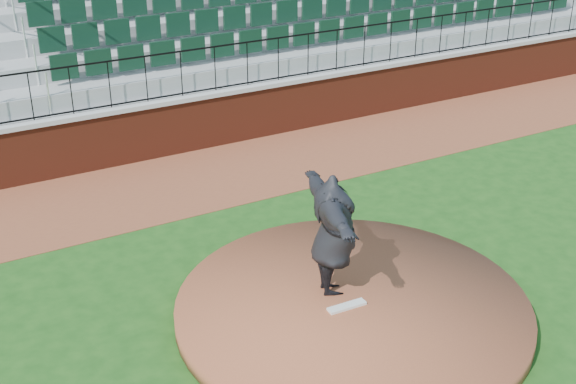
# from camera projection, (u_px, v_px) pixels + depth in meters

# --- Properties ---
(ground) EXTENTS (90.00, 90.00, 0.00)m
(ground) POSITION_uv_depth(u_px,v_px,m) (336.00, 304.00, 11.71)
(ground) COLOR #194614
(ground) RESTS_ON ground
(warning_track) EXTENTS (34.00, 3.20, 0.01)m
(warning_track) POSITION_uv_depth(u_px,v_px,m) (197.00, 178.00, 15.96)
(warning_track) COLOR brown
(warning_track) RESTS_ON ground
(field_wall) EXTENTS (34.00, 0.35, 1.20)m
(field_wall) POSITION_uv_depth(u_px,v_px,m) (168.00, 128.00, 16.96)
(field_wall) COLOR maroon
(field_wall) RESTS_ON ground
(wall_cap) EXTENTS (34.00, 0.45, 0.10)m
(wall_cap) POSITION_uv_depth(u_px,v_px,m) (166.00, 101.00, 16.68)
(wall_cap) COLOR #B7B7B7
(wall_cap) RESTS_ON field_wall
(wall_railing) EXTENTS (34.00, 0.05, 1.00)m
(wall_railing) POSITION_uv_depth(u_px,v_px,m) (164.00, 76.00, 16.44)
(wall_railing) COLOR black
(wall_railing) RESTS_ON wall_cap
(seating_stands) EXTENTS (34.00, 5.10, 4.60)m
(seating_stands) POSITION_uv_depth(u_px,v_px,m) (122.00, 28.00, 18.37)
(seating_stands) COLOR gray
(seating_stands) RESTS_ON ground
(pitchers_mound) EXTENTS (5.32, 5.32, 0.25)m
(pitchers_mound) POSITION_uv_depth(u_px,v_px,m) (352.00, 308.00, 11.39)
(pitchers_mound) COLOR brown
(pitchers_mound) RESTS_ON ground
(pitching_rubber) EXTENTS (0.61, 0.17, 0.04)m
(pitching_rubber) POSITION_uv_depth(u_px,v_px,m) (347.00, 306.00, 11.18)
(pitching_rubber) COLOR silver
(pitching_rubber) RESTS_ON pitchers_mound
(pitcher) EXTENTS (1.34, 2.48, 1.95)m
(pitcher) POSITION_uv_depth(u_px,v_px,m) (334.00, 235.00, 11.17)
(pitcher) COLOR black
(pitcher) RESTS_ON pitchers_mound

